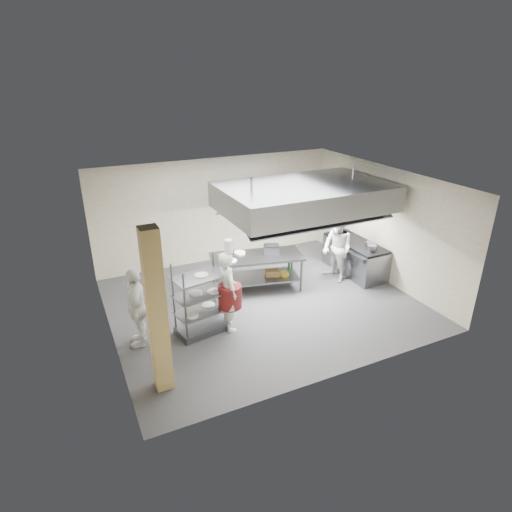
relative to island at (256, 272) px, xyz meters
name	(u,v)px	position (x,y,z in m)	size (l,w,h in m)	color
floor	(263,303)	(-0.21, -0.79, -0.46)	(7.00, 7.00, 0.00)	#2E2E30
ceiling	(264,181)	(-0.21, -0.79, 2.54)	(7.00, 7.00, 0.00)	silver
wall_back	(217,210)	(-0.21, 2.21, 1.04)	(7.00, 7.00, 0.00)	tan
wall_left	(103,274)	(-3.71, -0.79, 1.04)	(6.00, 6.00, 0.00)	tan
wall_right	(383,224)	(3.29, -0.79, 1.04)	(6.00, 6.00, 0.00)	tan
column	(157,313)	(-3.11, -2.69, 1.04)	(0.30, 0.30, 3.00)	tan
exhaust_hood	(304,197)	(1.09, -0.39, 1.94)	(4.00, 2.50, 0.60)	slate
hood_strip_a	(271,214)	(0.19, -0.39, 1.62)	(1.60, 0.12, 0.04)	white
hood_strip_b	(335,205)	(1.99, -0.39, 1.62)	(1.60, 0.12, 0.04)	white
wall_shelf	(275,204)	(1.59, 2.05, 1.04)	(1.50, 0.28, 0.04)	slate
island	(256,272)	(0.00, 0.00, 0.00)	(2.30, 0.96, 0.91)	slate
island_worktop	(256,257)	(0.00, 0.00, 0.42)	(2.30, 0.96, 0.06)	slate
island_undershelf	(256,277)	(0.00, 0.00, -0.16)	(2.12, 0.86, 0.04)	slate
pass_rack	(201,298)	(-1.92, -1.31, 0.35)	(1.08, 0.63, 1.62)	slate
cooking_range	(354,258)	(2.87, -0.29, -0.04)	(0.80, 2.00, 0.84)	gray
range_top	(356,243)	(2.87, -0.29, 0.41)	(0.78, 1.96, 0.06)	black
chef_head	(228,291)	(-1.35, -1.43, 0.44)	(0.66, 0.43, 1.80)	white
chef_line	(337,249)	(2.12, -0.47, 0.44)	(0.87, 0.68, 1.79)	silver
chef_plating	(137,307)	(-3.21, -1.18, 0.39)	(0.99, 0.41, 1.68)	white
griddle	(272,249)	(0.42, -0.01, 0.55)	(0.40, 0.31, 0.19)	slate
wicker_basket	(272,273)	(0.39, -0.11, -0.06)	(0.35, 0.24, 0.15)	#9C663E
stockpot	(370,245)	(2.93, -0.80, 0.53)	(0.24, 0.24, 0.16)	gray
plate_stack	(201,310)	(-1.92, -1.31, 0.07)	(0.28, 0.28, 0.05)	white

